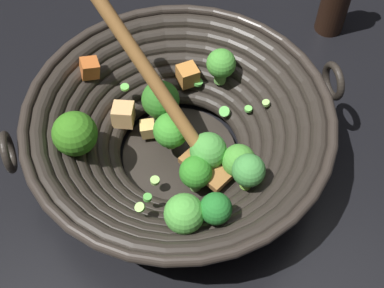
# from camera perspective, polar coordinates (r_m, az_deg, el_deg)

# --- Properties ---
(ground_plane) EXTENTS (4.00, 4.00, 0.00)m
(ground_plane) POSITION_cam_1_polar(r_m,az_deg,el_deg) (0.76, -1.33, -1.43)
(ground_plane) COLOR black
(wok) EXTENTS (0.41, 0.41, 0.23)m
(wok) POSITION_cam_1_polar(r_m,az_deg,el_deg) (0.70, -1.47, 1.48)
(wok) COLOR black
(wok) RESTS_ON ground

